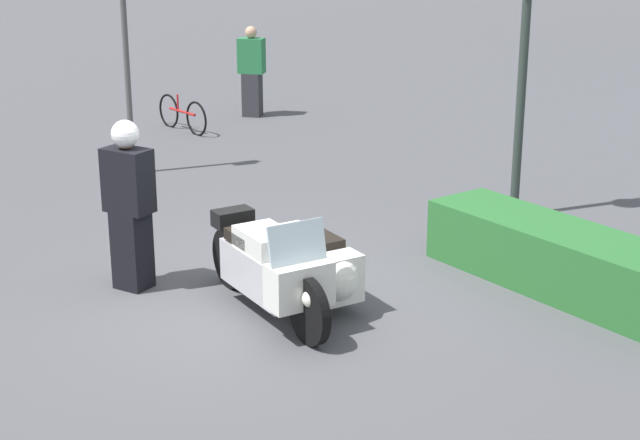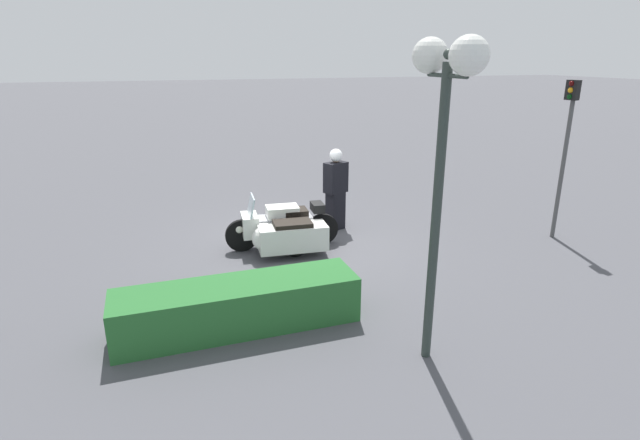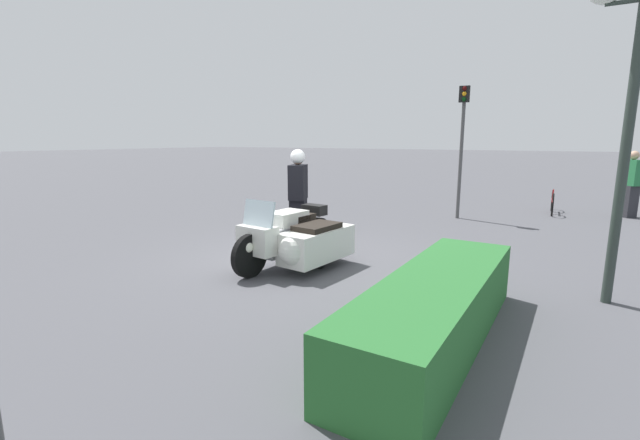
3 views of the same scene
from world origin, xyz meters
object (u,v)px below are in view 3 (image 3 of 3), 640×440
police_motorcycle (298,240)px  pedestrian_bystander (630,184)px  officer_rider (298,193)px  traffic_light_far (462,133)px  hedge_bush_curbside (436,310)px  bicycle_parked (552,202)px

police_motorcycle → pedestrian_bystander: pedestrian_bystander is taller
officer_rider → pedestrian_bystander: (-6.95, 6.02, -0.11)m
traffic_light_far → officer_rider: bearing=-35.7°
officer_rider → traffic_light_far: traffic_light_far is taller
hedge_bush_curbside → pedestrian_bystander: pedestrian_bystander is taller
officer_rider → police_motorcycle: bearing=-78.6°
police_motorcycle → officer_rider: size_ratio=1.27×
traffic_light_far → pedestrian_bystander: traffic_light_far is taller
police_motorcycle → hedge_bush_curbside: 3.03m
hedge_bush_curbside → traffic_light_far: bearing=-167.8°
pedestrian_bystander → bicycle_parked: (0.35, -1.77, -0.58)m
pedestrian_bystander → officer_rider: bearing=-171.1°
traffic_light_far → pedestrian_bystander: bearing=114.3°
police_motorcycle → bicycle_parked: 8.75m
pedestrian_bystander → bicycle_parked: 1.90m
hedge_bush_curbside → pedestrian_bystander: bearing=167.0°
police_motorcycle → officer_rider: bearing=-140.5°
officer_rider → hedge_bush_curbside: (2.96, 3.73, -0.64)m
police_motorcycle → pedestrian_bystander: (-8.50, 4.98, 0.41)m
traffic_light_far → police_motorcycle: bearing=-20.0°
police_motorcycle → hedge_bush_curbside: size_ratio=0.67×
officer_rider → bicycle_parked: bearing=34.6°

